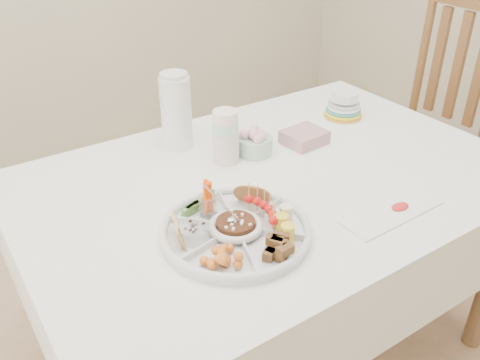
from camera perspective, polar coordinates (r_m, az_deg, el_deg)
floor at (r=2.05m, az=3.09°, el=-18.08°), size 4.00×4.00×0.00m
dining_table at (r=1.78m, az=3.44°, el=-10.05°), size 1.52×1.02×0.76m
chair at (r=2.43m, az=19.28°, el=5.55°), size 0.50×0.50×1.15m
party_tray at (r=1.29m, az=-0.49°, el=-5.45°), size 0.45×0.45×0.04m
bean_dip at (r=1.29m, az=-0.49°, el=-5.18°), size 0.12×0.12×0.04m
tortillas at (r=1.38m, az=0.83°, el=-1.63°), size 0.11×0.11×0.06m
carrot_cucumber at (r=1.35m, az=-4.46°, el=-1.74°), size 0.12×0.12×0.09m
pita_raisins at (r=1.26m, az=-6.23°, el=-5.60°), size 0.14×0.14×0.06m
cherries at (r=1.18m, az=-2.06°, el=-8.54°), size 0.12×0.12×0.04m
granola_chunks at (r=1.21m, az=3.94°, el=-7.44°), size 0.13×0.13×0.05m
banana_tomato at (r=1.31m, az=5.01°, el=-3.19°), size 0.14×0.14×0.09m
cup_stack at (r=1.59m, az=-1.64°, el=5.89°), size 0.10×0.10×0.23m
thermos at (r=1.69m, az=-7.19°, el=7.80°), size 0.12×0.12×0.26m
flower_bowl at (r=1.67m, az=1.67°, el=4.38°), size 0.12×0.12×0.09m
napkin_stack at (r=1.76m, az=7.23°, el=4.80°), size 0.14×0.13×0.05m
plate_stack at (r=1.98m, az=11.56°, el=8.19°), size 0.18×0.18×0.09m
placemat at (r=1.45m, az=16.73°, el=-3.46°), size 0.32×0.11×0.01m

